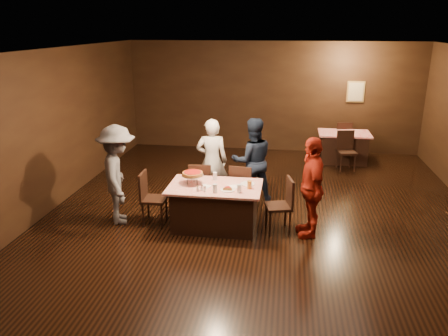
{
  "coord_description": "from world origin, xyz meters",
  "views": [
    {
      "loc": [
        0.42,
        -7.13,
        3.42
      ],
      "look_at": [
        -0.65,
        0.12,
        1.0
      ],
      "focal_mm": 35.0,
      "sensor_mm": 36.0,
      "label": 1
    }
  ],
  "objects_px": {
    "diner_white_jacket": "(212,161)",
    "glass_back": "(215,176)",
    "glass_amber": "(249,185)",
    "pizza_stand": "(193,174)",
    "back_table": "(343,147)",
    "plate_empty": "(248,184)",
    "main_table": "(215,206)",
    "chair_far_right": "(242,188)",
    "diner_grey_knit": "(118,175)",
    "chair_end_right": "(278,205)",
    "glass_front_left": "(215,188)",
    "chair_back_far": "(341,138)",
    "chair_far_left": "(201,185)",
    "glass_front_right": "(239,188)",
    "chair_back_near": "(347,151)",
    "diner_red_shirt": "(311,187)",
    "chair_end_left": "(154,198)",
    "diner_navy_hoodie": "(252,161)"
  },
  "relations": [
    {
      "from": "diner_grey_knit",
      "to": "chair_far_left",
      "type": "bearing_deg",
      "value": -81.55
    },
    {
      "from": "diner_red_shirt",
      "to": "glass_back",
      "type": "xyz_separation_m",
      "value": [
        -1.67,
        0.36,
        -0.02
      ]
    },
    {
      "from": "pizza_stand",
      "to": "chair_end_right",
      "type": "bearing_deg",
      "value": -1.91
    },
    {
      "from": "chair_far_left",
      "to": "glass_amber",
      "type": "xyz_separation_m",
      "value": [
        1.0,
        -0.8,
        0.37
      ]
    },
    {
      "from": "plate_empty",
      "to": "glass_front_right",
      "type": "height_order",
      "value": "glass_front_right"
    },
    {
      "from": "glass_amber",
      "to": "plate_empty",
      "type": "bearing_deg",
      "value": 104.04
    },
    {
      "from": "chair_back_far",
      "to": "glass_amber",
      "type": "height_order",
      "value": "chair_back_far"
    },
    {
      "from": "glass_amber",
      "to": "main_table",
      "type": "bearing_deg",
      "value": 175.24
    },
    {
      "from": "back_table",
      "to": "glass_back",
      "type": "distance_m",
      "value": 4.85
    },
    {
      "from": "pizza_stand",
      "to": "glass_front_right",
      "type": "bearing_deg",
      "value": -19.44
    },
    {
      "from": "chair_back_near",
      "to": "diner_grey_knit",
      "type": "height_order",
      "value": "diner_grey_knit"
    },
    {
      "from": "chair_back_far",
      "to": "glass_front_right",
      "type": "distance_m",
      "value": 5.62
    },
    {
      "from": "back_table",
      "to": "chair_end_right",
      "type": "xyz_separation_m",
      "value": [
        -1.55,
        -4.3,
        0.09
      ]
    },
    {
      "from": "pizza_stand",
      "to": "glass_front_left",
      "type": "distance_m",
      "value": 0.58
    },
    {
      "from": "chair_far_right",
      "to": "diner_grey_knit",
      "type": "bearing_deg",
      "value": 28.22
    },
    {
      "from": "glass_amber",
      "to": "glass_front_left",
      "type": "bearing_deg",
      "value": -155.56
    },
    {
      "from": "pizza_stand",
      "to": "chair_far_left",
      "type": "bearing_deg",
      "value": 90.0
    },
    {
      "from": "chair_back_far",
      "to": "glass_front_right",
      "type": "xyz_separation_m",
      "value": [
        -2.2,
        -5.15,
        0.37
      ]
    },
    {
      "from": "main_table",
      "to": "diner_grey_knit",
      "type": "xyz_separation_m",
      "value": [
        -1.73,
        -0.03,
        0.51
      ]
    },
    {
      "from": "diner_red_shirt",
      "to": "glass_front_left",
      "type": "height_order",
      "value": "diner_red_shirt"
    },
    {
      "from": "pizza_stand",
      "to": "glass_amber",
      "type": "height_order",
      "value": "pizza_stand"
    },
    {
      "from": "back_table",
      "to": "plate_empty",
      "type": "relative_size",
      "value": 5.2
    },
    {
      "from": "chair_back_far",
      "to": "diner_navy_hoodie",
      "type": "bearing_deg",
      "value": 46.38
    },
    {
      "from": "plate_empty",
      "to": "glass_front_right",
      "type": "xyz_separation_m",
      "value": [
        -0.1,
        -0.4,
        0.06
      ]
    },
    {
      "from": "chair_far_right",
      "to": "glass_back",
      "type": "distance_m",
      "value": 0.73
    },
    {
      "from": "diner_white_jacket",
      "to": "glass_back",
      "type": "distance_m",
      "value": 0.9
    },
    {
      "from": "main_table",
      "to": "chair_back_near",
      "type": "xyz_separation_m",
      "value": [
        2.65,
        3.6,
        0.09
      ]
    },
    {
      "from": "diner_white_jacket",
      "to": "plate_empty",
      "type": "xyz_separation_m",
      "value": [
        0.81,
        -1.02,
        -0.07
      ]
    },
    {
      "from": "chair_far_left",
      "to": "glass_back",
      "type": "distance_m",
      "value": 0.68
    },
    {
      "from": "chair_end_right",
      "to": "glass_front_left",
      "type": "xyz_separation_m",
      "value": [
        -1.05,
        -0.3,
        0.37
      ]
    },
    {
      "from": "chair_back_far",
      "to": "diner_grey_knit",
      "type": "relative_size",
      "value": 0.53
    },
    {
      "from": "main_table",
      "to": "back_table",
      "type": "distance_m",
      "value": 5.05
    },
    {
      "from": "plate_empty",
      "to": "back_table",
      "type": "bearing_deg",
      "value": 63.14
    },
    {
      "from": "diner_grey_knit",
      "to": "glass_front_left",
      "type": "relative_size",
      "value": 12.74
    },
    {
      "from": "main_table",
      "to": "chair_back_near",
      "type": "relative_size",
      "value": 1.68
    },
    {
      "from": "chair_far_right",
      "to": "glass_back",
      "type": "height_order",
      "value": "chair_far_right"
    },
    {
      "from": "back_table",
      "to": "chair_back_far",
      "type": "xyz_separation_m",
      "value": [
        0.0,
        0.6,
        0.09
      ]
    },
    {
      "from": "back_table",
      "to": "chair_far_left",
      "type": "distance_m",
      "value": 4.68
    },
    {
      "from": "chair_back_near",
      "to": "glass_front_left",
      "type": "bearing_deg",
      "value": -134.42
    },
    {
      "from": "chair_far_left",
      "to": "diner_grey_knit",
      "type": "distance_m",
      "value": 1.6
    },
    {
      "from": "chair_back_near",
      "to": "glass_amber",
      "type": "xyz_separation_m",
      "value": [
        -2.05,
        -3.65,
        0.37
      ]
    },
    {
      "from": "glass_front_left",
      "to": "main_table",
      "type": "bearing_deg",
      "value": 99.46
    },
    {
      "from": "diner_red_shirt",
      "to": "glass_back",
      "type": "distance_m",
      "value": 1.71
    },
    {
      "from": "chair_end_right",
      "to": "pizza_stand",
      "type": "distance_m",
      "value": 1.57
    },
    {
      "from": "glass_amber",
      "to": "pizza_stand",
      "type": "bearing_deg",
      "value": 174.29
    },
    {
      "from": "chair_far_left",
      "to": "chair_back_far",
      "type": "xyz_separation_m",
      "value": [
        3.05,
        4.15,
        0.0
      ]
    },
    {
      "from": "plate_empty",
      "to": "glass_amber",
      "type": "xyz_separation_m",
      "value": [
        0.05,
        -0.2,
        0.06
      ]
    },
    {
      "from": "chair_far_right",
      "to": "chair_back_near",
      "type": "distance_m",
      "value": 3.63
    },
    {
      "from": "diner_red_shirt",
      "to": "glass_amber",
      "type": "bearing_deg",
      "value": -99.57
    },
    {
      "from": "main_table",
      "to": "chair_end_left",
      "type": "relative_size",
      "value": 1.68
    }
  ]
}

